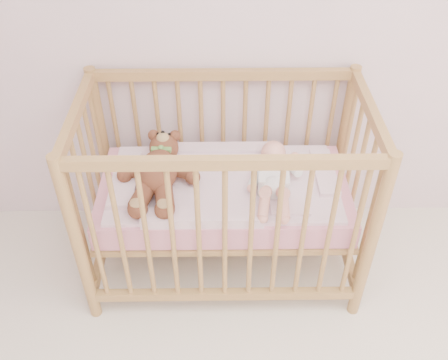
{
  "coord_description": "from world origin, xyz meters",
  "views": [
    {
      "loc": [
        -0.44,
        -0.25,
        2.14
      ],
      "look_at": [
        -0.42,
        1.55,
        0.62
      ],
      "focal_mm": 40.0,
      "sensor_mm": 36.0,
      "label": 1
    }
  ],
  "objects": [
    {
      "name": "teddy_bear",
      "position": [
        -0.73,
        1.58,
        0.65
      ],
      "size": [
        0.45,
        0.61,
        0.16
      ],
      "primitive_type": null,
      "rotation": [
        0.0,
        0.0,
        -0.06
      ],
      "color": "brown",
      "rests_on": "blanket"
    },
    {
      "name": "baby",
      "position": [
        -0.18,
        1.58,
        0.64
      ],
      "size": [
        0.31,
        0.58,
        0.13
      ],
      "primitive_type": null,
      "rotation": [
        0.0,
        0.0,
        -0.08
      ],
      "color": "white",
      "rests_on": "blanket"
    },
    {
      "name": "blanket",
      "position": [
        -0.42,
        1.6,
        0.56
      ],
      "size": [
        1.1,
        0.58,
        0.06
      ],
      "primitive_type": null,
      "color": "pink",
      "rests_on": "mattress"
    },
    {
      "name": "mattress",
      "position": [
        -0.42,
        1.6,
        0.49
      ],
      "size": [
        1.22,
        0.62,
        0.13
      ],
      "primitive_type": "cube",
      "color": "pink",
      "rests_on": "crib"
    },
    {
      "name": "crib",
      "position": [
        -0.42,
        1.6,
        0.5
      ],
      "size": [
        1.36,
        0.76,
        1.0
      ],
      "primitive_type": null,
      "color": "#B3824C",
      "rests_on": "floor"
    }
  ]
}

